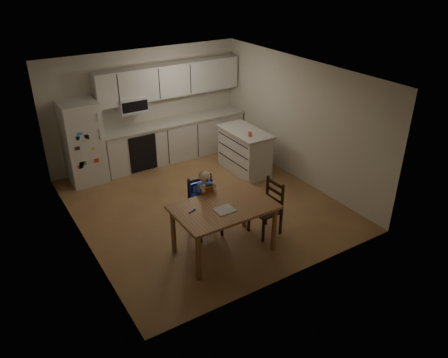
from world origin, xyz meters
name	(u,v)px	position (x,y,z in m)	size (l,w,h in m)	color
room	(189,135)	(0.00, 0.48, 1.25)	(4.52, 5.01, 2.51)	brown
refrigerator	(83,143)	(-1.55, 2.15, 0.85)	(0.72, 0.70, 1.70)	silver
kitchen_run	(172,122)	(0.50, 2.24, 0.88)	(3.37, 0.62, 2.15)	silver
kitchen_island	(245,151)	(1.49, 0.77, 0.47)	(0.67, 1.27, 0.94)	silver
red_cup	(250,134)	(1.38, 0.45, 0.98)	(0.08, 0.08, 0.09)	#C9412C
dining_table	(224,212)	(-0.44, -1.44, 0.71)	(1.54, 0.99, 0.83)	brown
napkin	(225,210)	(-0.49, -1.55, 0.83)	(0.30, 0.26, 0.01)	silver
toddler_spoon	(192,211)	(-0.93, -1.33, 0.83)	(0.02, 0.02, 0.12)	#1427C3
chair_booster	(204,196)	(-0.43, -0.82, 0.71)	(0.46, 0.46, 1.18)	black
chair_side	(270,204)	(0.51, -1.39, 0.54)	(0.44, 0.44, 0.95)	black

